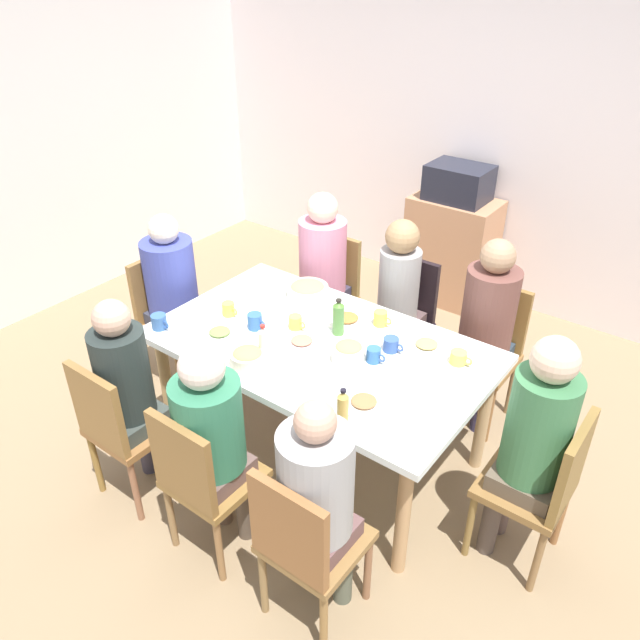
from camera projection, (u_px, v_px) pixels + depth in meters
ground_plane at (320, 448)px, 3.80m from camera, size 6.95×6.95×0.00m
wall_back at (511, 147)px, 4.82m from camera, size 6.03×0.12×2.60m
wall_left at (8, 155)px, 4.63m from camera, size 0.12×5.11×2.60m
dining_table at (320, 355)px, 3.43m from camera, size 1.85×1.10×0.78m
chair_0 at (120, 425)px, 3.22m from camera, size 0.40×0.40×0.90m
person_0 at (127, 385)px, 3.17m from camera, size 0.30×0.30×1.22m
chair_1 at (202, 477)px, 2.90m from camera, size 0.40×0.40×0.90m
person_1 at (211, 432)px, 2.84m from camera, size 0.32×0.32×1.21m
chair_2 at (402, 315)px, 4.16m from camera, size 0.40×0.40×0.90m
person_2 at (397, 292)px, 3.99m from camera, size 0.30×0.30×1.23m
chair_3 at (168, 312)px, 4.20m from camera, size 0.40×0.40×0.90m
person_3 at (172, 285)px, 4.03m from camera, size 0.34×0.34×1.24m
chair_4 at (329, 289)px, 4.48m from camera, size 0.40×0.40×0.90m
person_4 at (322, 262)px, 4.29m from camera, size 0.33×0.33×1.27m
chair_5 at (543, 484)px, 2.86m from camera, size 0.40×0.40×0.90m
person_5 at (534, 435)px, 2.78m from camera, size 0.30×0.30×1.29m
chair_6 at (487, 346)px, 3.85m from camera, size 0.40×0.40×0.90m
person_6 at (487, 318)px, 3.66m from camera, size 0.32×0.32×1.26m
chair_7 at (304, 543)px, 2.58m from camera, size 0.40×0.40×0.90m
person_7 at (317, 494)px, 2.53m from camera, size 0.32×0.32×1.21m
plate_0 at (347, 319)px, 3.58m from camera, size 0.24×0.24×0.04m
plate_1 at (426, 346)px, 3.34m from camera, size 0.22×0.22×0.04m
plate_2 at (220, 334)px, 3.45m from camera, size 0.21×0.21×0.04m
plate_3 at (302, 342)px, 3.37m from camera, size 0.21×0.21×0.04m
plate_4 at (364, 403)px, 2.93m from camera, size 0.23×0.23×0.04m
bowl_0 at (308, 290)px, 3.83m from camera, size 0.26×0.26×0.08m
bowl_1 at (349, 353)px, 3.21m from camera, size 0.17×0.17×0.12m
bowl_2 at (248, 357)px, 3.20m from camera, size 0.19×0.19×0.09m
cup_0 at (374, 355)px, 3.22m from camera, size 0.11×0.08×0.08m
cup_1 at (296, 322)px, 3.50m from camera, size 0.11×0.08×0.08m
cup_2 at (159, 322)px, 3.50m from camera, size 0.12×0.09×0.09m
cup_3 at (229, 309)px, 3.63m from camera, size 0.11×0.07×0.08m
cup_4 at (459, 358)px, 3.21m from camera, size 0.12×0.09×0.07m
cup_5 at (391, 345)px, 3.31m from camera, size 0.12×0.08×0.08m
cup_6 at (381, 318)px, 3.53m from camera, size 0.11×0.08×0.09m
cup_7 at (255, 321)px, 3.50m from camera, size 0.12×0.08×0.09m
bottle_0 at (343, 410)px, 2.75m from camera, size 0.05×0.05×0.21m
bottle_1 at (264, 342)px, 3.23m from camera, size 0.05×0.05×0.20m
bottle_2 at (338, 318)px, 3.42m from camera, size 0.07×0.07×0.22m
side_cabinet at (450, 250)px, 5.20m from camera, size 0.70×0.44×0.90m
microwave at (459, 183)px, 4.89m from camera, size 0.48×0.36×0.28m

